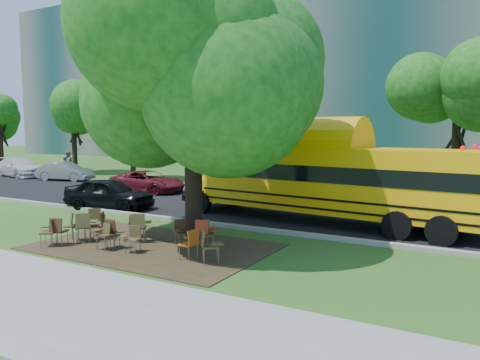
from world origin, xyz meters
The scene contains 35 objects.
ground centered at (0.00, 0.00, 0.00)m, with size 160.00×160.00×0.00m, color #29561A.
dirt_patch centered at (1.00, -0.50, 0.01)m, with size 7.00×4.50×0.03m, color #382819.
asphalt_road centered at (0.00, 7.00, 0.02)m, with size 80.00×8.00×0.04m, color black.
kerb_near centered at (0.00, 3.00, 0.07)m, with size 80.00×0.25×0.14m, color gray.
kerb_far centered at (0.00, 11.10, 0.07)m, with size 80.00×0.25×0.14m, color gray.
building_main centered at (-8.00, 36.00, 11.00)m, with size 38.00×16.00×22.00m, color slate.
building_left centered at (-38.00, 40.00, 10.00)m, with size 26.00×14.00×20.00m, color slate.
bg_tree_0 centered at (-12.00, 13.00, 4.57)m, with size 5.20×5.20×7.18m.
bg_tree_1 centered at (-20.00, 15.00, 5.39)m, with size 6.00×6.00×8.40m.
bg_tree_2 centered at (-5.00, 16.00, 4.21)m, with size 4.80×4.80×6.62m.
bg_tree_3 centered at (8.00, 14.00, 5.03)m, with size 5.60×5.60×7.84m.
main_tree centered at (1.50, 0.98, 5.37)m, with size 7.07×7.07×8.92m.
school_bus centered at (4.52, 5.50, 1.66)m, with size 11.90×3.82×2.86m.
chair_0 centered at (-1.50, -1.82, 0.55)m, with size 0.60×0.67×0.88m.
chair_1 centered at (-1.51, -1.13, 0.60)m, with size 0.82×0.65×0.96m.
chair_2 centered at (-1.14, -1.15, 0.59)m, with size 0.65×0.82×0.96m.
chair_3 centered at (0.09, -1.45, 0.56)m, with size 0.63×0.53×0.91m.
chair_4 centered at (0.12, -1.30, 0.49)m, with size 0.60×0.47×0.80m.
chair_5 centered at (0.98, -1.32, 0.48)m, with size 0.53×0.56×0.78m.
chair_6 centered at (2.86, -1.13, 0.53)m, with size 0.51×0.61×0.86m.
chair_7 centered at (3.52, -1.24, 0.59)m, with size 0.81×0.64×0.95m.
chair_8 centered at (-1.93, 0.05, 0.54)m, with size 0.60×0.75×0.88m.
chair_9 centered at (-1.08, -0.61, 0.55)m, with size 0.74×0.60×0.90m.
chair_10 centered at (-0.31, 0.20, 0.47)m, with size 0.54×0.52×0.77m.
chair_11 centered at (0.35, -0.33, 0.59)m, with size 0.63×0.80×0.95m.
chair_12 centered at (1.67, 0.04, 0.50)m, with size 0.54×0.68×0.81m.
chair_13 centered at (2.55, 0.02, 0.56)m, with size 0.61×0.63×0.90m.
chair_14 centered at (-1.68, -1.99, 0.53)m, with size 0.71×0.58×0.86m.
chair_15 centered at (2.58, -0.05, 0.55)m, with size 0.58×0.74×0.89m.
black_car centered at (-5.04, 3.80, 0.69)m, with size 1.63×4.05×1.38m, color black.
bg_car_silver centered at (-15.97, 10.64, 0.64)m, with size 1.36×3.90×1.28m, color gray.
bg_car_white centered at (-21.02, 10.80, 0.72)m, with size 2.02×4.96×1.44m, color silver.
bg_car_red centered at (-7.14, 8.82, 0.61)m, with size 2.03×4.41×1.23m, color maroon.
pedestrian_a centered at (-16.99, 11.55, 0.81)m, with size 0.59×0.39×1.61m, color navy.
pedestrian_b centered at (-18.79, 13.28, 0.93)m, with size 0.90×0.70×1.86m, color #867350.
Camera 1 is at (10.08, -11.19, 3.54)m, focal length 35.00 mm.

